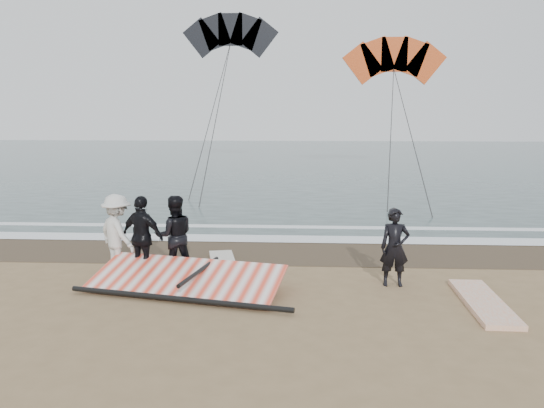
{
  "coord_description": "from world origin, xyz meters",
  "views": [
    {
      "loc": [
        0.01,
        -9.67,
        3.82
      ],
      "look_at": [
        -0.65,
        3.0,
        1.6
      ],
      "focal_mm": 35.0,
      "sensor_mm": 36.0,
      "label": 1
    }
  ],
  "objects_px": {
    "board_white": "(483,302)",
    "sail_rig": "(184,280)",
    "man_main": "(395,247)",
    "board_cream": "(223,264)"
  },
  "relations": [
    {
      "from": "sail_rig",
      "to": "man_main",
      "type": "bearing_deg",
      "value": 6.04
    },
    {
      "from": "man_main",
      "to": "board_white",
      "type": "relative_size",
      "value": 0.67
    },
    {
      "from": "board_white",
      "to": "sail_rig",
      "type": "relative_size",
      "value": 0.55
    },
    {
      "from": "board_cream",
      "to": "sail_rig",
      "type": "xyz_separation_m",
      "value": [
        -0.6,
        -1.81,
        0.15
      ]
    },
    {
      "from": "board_white",
      "to": "man_main",
      "type": "bearing_deg",
      "value": 145.91
    },
    {
      "from": "man_main",
      "to": "board_cream",
      "type": "xyz_separation_m",
      "value": [
        -4.0,
        1.33,
        -0.82
      ]
    },
    {
      "from": "man_main",
      "to": "sail_rig",
      "type": "height_order",
      "value": "man_main"
    },
    {
      "from": "man_main",
      "to": "sail_rig",
      "type": "relative_size",
      "value": 0.37
    },
    {
      "from": "board_cream",
      "to": "sail_rig",
      "type": "distance_m",
      "value": 1.92
    },
    {
      "from": "board_white",
      "to": "board_cream",
      "type": "bearing_deg",
      "value": 157.56
    }
  ]
}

